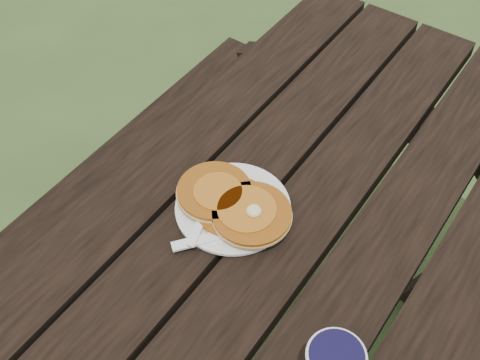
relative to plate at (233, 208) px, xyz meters
The scene contains 4 objects.
plate is the anchor object (origin of this frame).
pancake_stack 0.02m from the plate, 38.36° to the right, with size 0.23×0.15×0.04m.
knife 0.07m from the plate, 72.67° to the right, with size 0.02×0.18×0.01m, color white.
fork 0.07m from the plate, 108.04° to the right, with size 0.03×0.16×0.01m, color white, non-canonical shape.
Camera 1 is at (0.29, -0.42, 1.65)m, focal length 45.00 mm.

